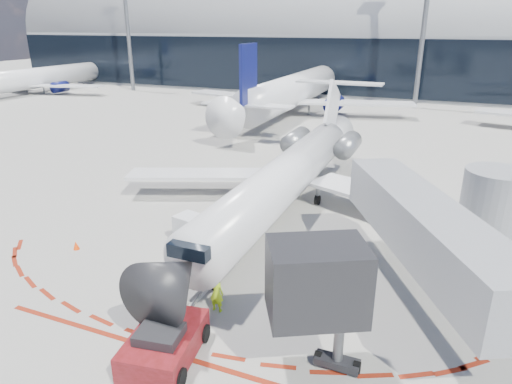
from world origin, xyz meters
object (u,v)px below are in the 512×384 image
at_px(ramp_worker, 217,293).
at_px(uld_container, 189,229).
at_px(pushback_tug, 164,343).
at_px(regional_jet, 290,173).

height_order(ramp_worker, uld_container, ramp_worker).
relative_size(pushback_tug, ramp_worker, 3.33).
bearing_deg(uld_container, regional_jet, 75.40).
relative_size(regional_jet, ramp_worker, 17.11).
bearing_deg(pushback_tug, uld_container, 106.06).
relative_size(ramp_worker, uld_container, 0.87).
xyz_separation_m(ramp_worker, uld_container, (-4.44, 5.32, -0.07)).
relative_size(regional_jet, pushback_tug, 5.13).
xyz_separation_m(pushback_tug, uld_container, (-4.04, 8.71, 0.14)).
relative_size(pushback_tug, uld_container, 2.90).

